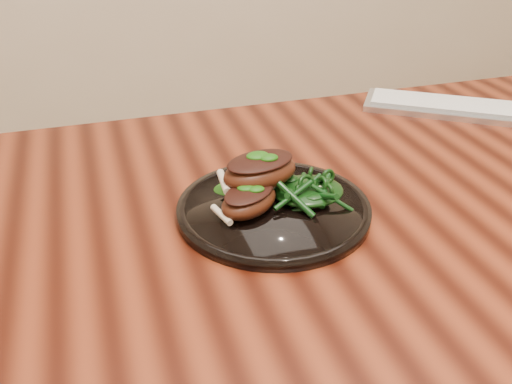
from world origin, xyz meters
TOP-DOWN VIEW (x-y plane):
  - desk at (0.00, 0.00)m, footprint 1.60×0.80m
  - plate at (-0.15, -0.02)m, footprint 0.27×0.27m
  - lamb_chop_front at (-0.19, -0.03)m, footprint 0.11×0.10m
  - lamb_chop_back at (-0.16, 0.01)m, footprint 0.13×0.10m
  - herb_smear at (-0.18, 0.04)m, footprint 0.08×0.05m
  - greens_heap at (-0.10, -0.01)m, footprint 0.10×0.10m
  - keyboard at (0.34, 0.24)m, footprint 0.37×0.30m

SIDE VIEW (x-z plane):
  - desk at x=0.00m, z-range 0.29..1.04m
  - keyboard at x=0.34m, z-range 0.75..0.77m
  - plate at x=-0.15m, z-range 0.75..0.77m
  - herb_smear at x=-0.18m, z-range 0.77..0.77m
  - greens_heap at x=-0.10m, z-range 0.76..0.80m
  - lamb_chop_front at x=-0.19m, z-range 0.77..0.81m
  - lamb_chop_back at x=-0.16m, z-range 0.78..0.83m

